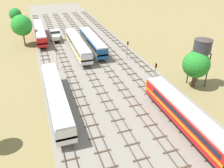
% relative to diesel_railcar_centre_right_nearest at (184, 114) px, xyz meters
% --- Properties ---
extents(ground_plane, '(480.00, 480.00, 0.00)m').
position_rel_diesel_railcar_centre_right_nearest_xyz_m(ground_plane, '(-6.67, 26.52, -2.60)').
color(ground_plane, olive).
extents(ballast_bed, '(26.25, 176.00, 0.01)m').
position_rel_diesel_railcar_centre_right_nearest_xyz_m(ballast_bed, '(-6.67, 26.52, -2.59)').
color(ballast_bed, gray).
rests_on(ballast_bed, ground).
extents(track_far_left, '(2.40, 126.00, 0.29)m').
position_rel_diesel_railcar_centre_right_nearest_xyz_m(track_far_left, '(-17.80, 27.52, -2.46)').
color(track_far_left, '#47382D').
rests_on(track_far_left, ground).
extents(track_left, '(2.40, 126.00, 0.29)m').
position_rel_diesel_railcar_centre_right_nearest_xyz_m(track_left, '(-13.35, 27.52, -2.46)').
color(track_left, '#47382D').
rests_on(track_left, ground).
extents(track_centre_left, '(2.40, 126.00, 0.29)m').
position_rel_diesel_railcar_centre_right_nearest_xyz_m(track_centre_left, '(-8.90, 27.52, -2.46)').
color(track_centre_left, '#47382D').
rests_on(track_centre_left, ground).
extents(track_centre, '(2.40, 126.00, 0.29)m').
position_rel_diesel_railcar_centre_right_nearest_xyz_m(track_centre, '(-4.45, 27.52, -2.46)').
color(track_centre, '#47382D').
rests_on(track_centre, ground).
extents(track_centre_right, '(2.40, 126.00, 0.29)m').
position_rel_diesel_railcar_centre_right_nearest_xyz_m(track_centre_right, '(-0.00, 27.52, -2.46)').
color(track_centre_right, '#47382D').
rests_on(track_centre_right, ground).
extents(track_right, '(2.40, 126.00, 0.29)m').
position_rel_diesel_railcar_centre_right_nearest_xyz_m(track_right, '(4.45, 27.52, -2.46)').
color(track_right, '#47382D').
rests_on(track_right, ground).
extents(diesel_railcar_centre_right_nearest, '(2.96, 20.50, 3.80)m').
position_rel_diesel_railcar_centre_right_nearest_xyz_m(diesel_railcar_centre_right_nearest, '(0.00, 0.00, 0.00)').
color(diesel_railcar_centre_right_nearest, red).
rests_on(diesel_railcar_centre_right_nearest, ground).
extents(passenger_coach_far_left_near, '(2.96, 22.00, 3.80)m').
position_rel_diesel_railcar_centre_right_nearest_xyz_m(passenger_coach_far_left_near, '(-17.80, 11.70, 0.02)').
color(passenger_coach_far_left_near, white).
rests_on(passenger_coach_far_left_near, ground).
extents(passenger_coach_centre_left_mid, '(2.96, 22.00, 3.80)m').
position_rel_diesel_railcar_centre_right_nearest_xyz_m(passenger_coach_centre_left_mid, '(-8.90, 36.89, 0.02)').
color(passenger_coach_centre_left_mid, white).
rests_on(passenger_coach_centre_left_mid, ground).
extents(diesel_railcar_centre_midfar, '(2.96, 20.50, 3.80)m').
position_rel_diesel_railcar_centre_right_nearest_xyz_m(diesel_railcar_centre_midfar, '(-4.45, 37.91, 0.00)').
color(diesel_railcar_centre_midfar, '#194C8C').
rests_on(diesel_railcar_centre_midfar, ground).
extents(shunter_loco_left_far, '(2.74, 8.46, 3.10)m').
position_rel_diesel_railcar_centre_right_nearest_xyz_m(shunter_loco_left_far, '(-13.35, 50.49, -0.59)').
color(shunter_loco_left_far, white).
rests_on(shunter_loco_left_far, ground).
extents(passenger_coach_far_left_farther, '(2.96, 22.00, 3.80)m').
position_rel_diesel_railcar_centre_right_nearest_xyz_m(passenger_coach_far_left_farther, '(-17.80, 52.58, 0.02)').
color(passenger_coach_far_left_farther, red).
rests_on(passenger_coach_far_left_farther, ground).
extents(water_tower, '(3.56, 3.56, 10.23)m').
position_rel_diesel_railcar_centre_right_nearest_xyz_m(water_tower, '(10.63, 11.20, 5.90)').
color(water_tower, '#2D2826').
rests_on(water_tower, ground).
extents(signal_post_nearest, '(0.28, 0.47, 5.00)m').
position_rel_diesel_railcar_centre_right_nearest_xyz_m(signal_post_nearest, '(2.22, 28.36, 0.60)').
color(signal_post_nearest, gray).
rests_on(signal_post_nearest, ground).
extents(signal_post_near, '(0.28, 0.47, 5.11)m').
position_rel_diesel_railcar_centre_right_nearest_xyz_m(signal_post_near, '(2.22, 13.63, 0.67)').
color(signal_post_near, gray).
rests_on(signal_post_near, ground).
extents(signal_post_mid, '(0.28, 0.47, 5.46)m').
position_rel_diesel_railcar_centre_right_nearest_xyz_m(signal_post_mid, '(-15.57, 27.70, 0.87)').
color(signal_post_mid, gray).
rests_on(signal_post_mid, ground).
extents(lineside_tree_0, '(4.40, 4.40, 7.16)m').
position_rel_diesel_railcar_centre_right_nearest_xyz_m(lineside_tree_0, '(-24.88, 70.24, 2.32)').
color(lineside_tree_0, '#4C331E').
rests_on(lineside_tree_0, ground).
extents(lineside_tree_1, '(5.35, 5.35, 7.62)m').
position_rel_diesel_railcar_centre_right_nearest_xyz_m(lineside_tree_1, '(9.57, 10.80, 2.33)').
color(lineside_tree_1, '#4C331E').
rests_on(lineside_tree_1, ground).
extents(lineside_tree_2, '(5.99, 5.99, 8.96)m').
position_rel_diesel_railcar_centre_right_nearest_xyz_m(lineside_tree_2, '(-22.61, 48.89, 3.35)').
color(lineside_tree_2, '#4C331E').
rests_on(lineside_tree_2, ground).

